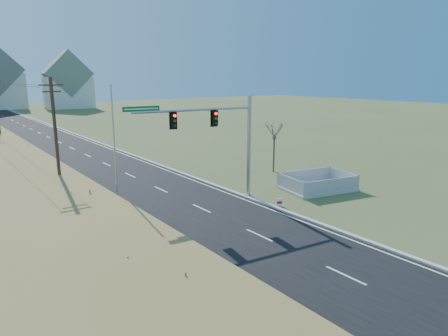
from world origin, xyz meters
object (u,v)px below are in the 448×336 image
Objects in this scene: bare_tree at (275,130)px; traffic_signal_mast at (227,138)px; fence_enclosure at (317,186)px; flagpole at (115,159)px; open_sign at (279,202)px.

traffic_signal_mast is at bearing -153.24° from bare_tree.
fence_enclosure is (7.81, -1.99, -4.42)m from traffic_signal_mast.
bare_tree is (16.15, 0.81, 0.72)m from flagpole.
flagpole is (-6.91, 3.85, -1.28)m from traffic_signal_mast.
flagpole reaches higher than open_sign.
bare_tree is (7.11, 8.05, 3.80)m from open_sign.
fence_enclosure is at bearing -6.78° from traffic_signal_mast.
open_sign is at bearing -50.45° from traffic_signal_mast.
fence_enclosure is at bearing -21.61° from flagpole.
traffic_signal_mast is 5.92m from open_sign.
open_sign is 0.07× the size of flagpole.
fence_enclosure is 10.45× the size of open_sign.
flagpole reaches higher than traffic_signal_mast.
traffic_signal_mast reaches higher than bare_tree.
traffic_signal_mast is at bearing 177.43° from fence_enclosure.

